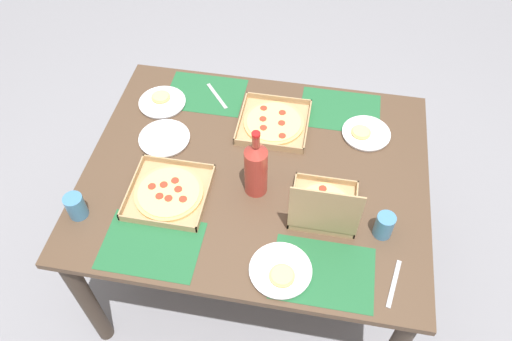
{
  "coord_description": "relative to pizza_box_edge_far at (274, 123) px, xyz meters",
  "views": [
    {
      "loc": [
        -0.23,
        1.27,
        2.36
      ],
      "look_at": [
        0.0,
        0.0,
        0.77
      ],
      "focal_mm": 35.11,
      "sensor_mm": 36.0,
      "label": 1
    }
  ],
  "objects": [
    {
      "name": "pizza_box_edge_far",
      "position": [
        0.0,
        0.0,
        0.0
      ],
      "size": [
        0.3,
        0.3,
        0.04
      ],
      "color": "tan",
      "rests_on": "dining_table"
    },
    {
      "name": "plate_far_left",
      "position": [
        -0.14,
        0.71,
        -0.0
      ],
      "size": [
        0.22,
        0.22,
        0.03
      ],
      "color": "white",
      "rests_on": "dining_table"
    },
    {
      "name": "soda_bottle",
      "position": [
        0.01,
        0.36,
        0.12
      ],
      "size": [
        0.09,
        0.09,
        0.32
      ],
      "color": "#B2382D",
      "rests_on": "dining_table"
    },
    {
      "name": "cup_spare",
      "position": [
        0.66,
        0.6,
        0.04
      ],
      "size": [
        0.07,
        0.07,
        0.1
      ],
      "primitive_type": "cylinder",
      "color": "teal",
      "rests_on": "dining_table"
    },
    {
      "name": "placemat_far_left",
      "position": [
        -0.28,
        0.69,
        -0.01
      ],
      "size": [
        0.36,
        0.26,
        0.0
      ],
      "primitive_type": "cube",
      "color": "#236638",
      "rests_on": "dining_table"
    },
    {
      "name": "cup_red",
      "position": [
        -0.48,
        0.48,
        0.04
      ],
      "size": [
        0.07,
        0.07,
        0.1
      ],
      "primitive_type": "cylinder",
      "color": "teal",
      "rests_on": "dining_table"
    },
    {
      "name": "dining_table",
      "position": [
        0.03,
        0.27,
        -0.12
      ],
      "size": [
        1.4,
        1.13,
        0.77
      ],
      "color": "#3F3328",
      "rests_on": "ground_plane"
    },
    {
      "name": "placemat_near_left",
      "position": [
        -0.28,
        -0.14,
        -0.01
      ],
      "size": [
        0.36,
        0.26,
        0.0
      ],
      "primitive_type": "cube",
      "color": "#236638",
      "rests_on": "dining_table"
    },
    {
      "name": "ground_plane",
      "position": [
        0.03,
        0.27,
        -0.78
      ],
      "size": [
        6.0,
        6.0,
        0.0
      ],
      "primitive_type": "plane",
      "color": "gray"
    },
    {
      "name": "pizza_box_corner_left",
      "position": [
        -0.26,
        0.44,
        0.03
      ],
      "size": [
        0.25,
        0.27,
        0.29
      ],
      "color": "tan",
      "rests_on": "dining_table"
    },
    {
      "name": "fork_by_near_left",
      "position": [
        0.29,
        -0.14,
        -0.01
      ],
      "size": [
        0.13,
        0.16,
        0.0
      ],
      "primitive_type": "cube",
      "rotation": [
        0.0,
        0.0,
        2.26
      ],
      "color": "#B7B7BC",
      "rests_on": "dining_table"
    },
    {
      "name": "plate_middle",
      "position": [
        0.45,
        0.17,
        -0.0
      ],
      "size": [
        0.22,
        0.22,
        0.02
      ],
      "color": "white",
      "rests_on": "dining_table"
    },
    {
      "name": "fork_by_far_right",
      "position": [
        -0.53,
        0.69,
        -0.01
      ],
      "size": [
        0.05,
        0.19,
        0.0
      ],
      "primitive_type": "cube",
      "rotation": [
        0.0,
        0.0,
        4.51
      ],
      "color": "#B7B7BC",
      "rests_on": "dining_table"
    },
    {
      "name": "plate_far_right",
      "position": [
        -0.4,
        -0.01,
        -0.0
      ],
      "size": [
        0.21,
        0.21,
        0.03
      ],
      "color": "white",
      "rests_on": "dining_table"
    },
    {
      "name": "placemat_far_right",
      "position": [
        0.35,
        0.69,
        -0.01
      ],
      "size": [
        0.36,
        0.26,
        0.0
      ],
      "primitive_type": "cube",
      "color": "#236638",
      "rests_on": "dining_table"
    },
    {
      "name": "pizza_box_center",
      "position": [
        0.35,
        0.45,
        -0.0
      ],
      "size": [
        0.31,
        0.31,
        0.04
      ],
      "color": "tan",
      "rests_on": "dining_table"
    },
    {
      "name": "placemat_near_right",
      "position": [
        0.35,
        -0.14,
        -0.01
      ],
      "size": [
        0.36,
        0.26,
        0.0
      ],
      "primitive_type": "cube",
      "color": "#236638",
      "rests_on": "dining_table"
    },
    {
      "name": "plate_near_right",
      "position": [
        0.53,
        -0.04,
        -0.0
      ],
      "size": [
        0.21,
        0.21,
        0.03
      ],
      "color": "white",
      "rests_on": "dining_table"
    }
  ]
}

